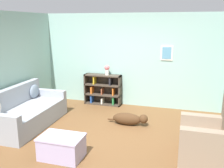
{
  "coord_description": "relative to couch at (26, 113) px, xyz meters",
  "views": [
    {
      "loc": [
        1.47,
        -4.61,
        2.34
      ],
      "look_at": [
        0.0,
        0.4,
        1.05
      ],
      "focal_mm": 40.0,
      "sensor_mm": 36.0,
      "label": 1
    }
  ],
  "objects": [
    {
      "name": "ground_plane",
      "position": [
        1.98,
        -0.06,
        -0.31
      ],
      "size": [
        14.0,
        14.0,
        0.0
      ],
      "primitive_type": "plane",
      "color": "brown"
    },
    {
      "name": "wall_back",
      "position": [
        1.99,
        2.19,
        0.99
      ],
      "size": [
        5.6,
        0.13,
        2.6
      ],
      "color": "#93BCB2",
      "rests_on": "ground_plane"
    },
    {
      "name": "couch",
      "position": [
        0.0,
        0.0,
        0.0
      ],
      "size": [
        0.95,
        2.04,
        0.89
      ],
      "color": "#9399A3",
      "rests_on": "ground_plane"
    },
    {
      "name": "bookshelf",
      "position": [
        1.23,
        2.0,
        0.13
      ],
      "size": [
        1.07,
        0.29,
        0.89
      ],
      "color": "#42382D",
      "rests_on": "ground_plane"
    },
    {
      "name": "recliner_chair",
      "position": [
        3.97,
        -0.42,
        0.08
      ],
      "size": [
        0.89,
        0.88,
        1.11
      ],
      "color": "gray",
      "rests_on": "ground_plane"
    },
    {
      "name": "coffee_table",
      "position": [
        1.48,
        -1.08,
        -0.09
      ],
      "size": [
        0.76,
        0.52,
        0.41
      ],
      "color": "#ADA3CC",
      "rests_on": "ground_plane"
    },
    {
      "name": "dog",
      "position": [
        2.3,
        0.69,
        -0.16
      ],
      "size": [
        0.98,
        0.26,
        0.29
      ],
      "color": "#472D19",
      "rests_on": "ground_plane"
    },
    {
      "name": "vase",
      "position": [
        1.36,
        1.97,
        0.74
      ],
      "size": [
        0.14,
        0.14,
        0.29
      ],
      "color": "silver",
      "rests_on": "bookshelf"
    }
  ]
}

